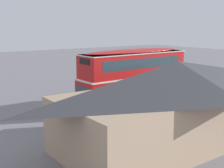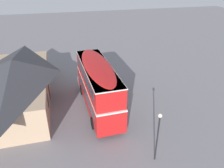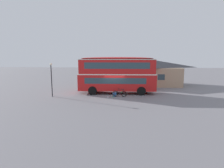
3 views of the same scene
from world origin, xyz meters
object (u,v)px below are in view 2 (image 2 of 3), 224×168
at_px(water_bottle_green_metal, 124,105).
at_px(water_bottle_clear_plastic, 128,107).
at_px(double_decker_bus, 98,84).
at_px(touring_bicycle, 117,100).
at_px(street_lamp, 158,132).
at_px(backpack_on_ground, 120,103).

height_order(water_bottle_green_metal, water_bottle_clear_plastic, water_bottle_clear_plastic).
xyz_separation_m(double_decker_bus, touring_bicycle, (0.36, -2.06, -2.27)).
height_order(double_decker_bus, water_bottle_green_metal, double_decker_bus).
xyz_separation_m(water_bottle_green_metal, street_lamp, (-7.42, 0.04, 2.46)).
xyz_separation_m(double_decker_bus, water_bottle_green_metal, (-0.36, -2.66, -2.55)).
height_order(backpack_on_ground, water_bottle_green_metal, backpack_on_ground).
xyz_separation_m(double_decker_bus, backpack_on_ground, (-0.26, -2.18, -2.38)).
bearing_deg(backpack_on_ground, water_bottle_clear_plastic, -136.95).
distance_m(double_decker_bus, backpack_on_ground, 3.23).
distance_m(water_bottle_green_metal, street_lamp, 7.82).
bearing_deg(double_decker_bus, water_bottle_clear_plastic, -108.80).
xyz_separation_m(backpack_on_ground, street_lamp, (-7.52, -0.45, 2.29)).
distance_m(double_decker_bus, water_bottle_clear_plastic, 3.92).
height_order(double_decker_bus, water_bottle_clear_plastic, double_decker_bus).
distance_m(touring_bicycle, water_bottle_clear_plastic, 1.55).
height_order(touring_bicycle, water_bottle_green_metal, touring_bicycle).
bearing_deg(water_bottle_green_metal, double_decker_bus, 82.23).
relative_size(backpack_on_ground, water_bottle_green_metal, 2.50).
distance_m(water_bottle_green_metal, water_bottle_clear_plastic, 0.62).
xyz_separation_m(backpack_on_ground, water_bottle_clear_plastic, (-0.70, -0.65, -0.15)).
bearing_deg(water_bottle_green_metal, water_bottle_clear_plastic, -164.51).
xyz_separation_m(touring_bicycle, backpack_on_ground, (-0.62, -0.11, -0.11)).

